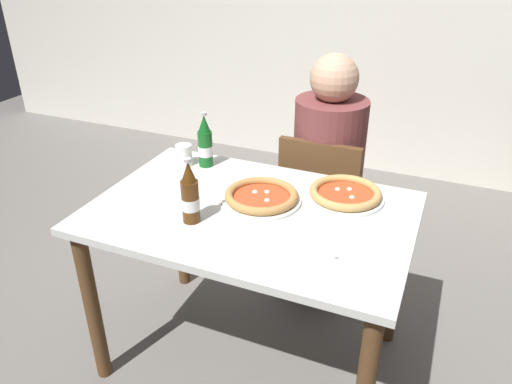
# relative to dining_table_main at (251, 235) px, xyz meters

# --- Properties ---
(ground_plane) EXTENTS (8.00, 8.00, 0.00)m
(ground_plane) POSITION_rel_dining_table_main_xyz_m (0.00, 0.00, -0.64)
(ground_plane) COLOR slate
(dining_table_main) EXTENTS (1.20, 0.80, 0.75)m
(dining_table_main) POSITION_rel_dining_table_main_xyz_m (0.00, 0.00, 0.00)
(dining_table_main) COLOR silver
(dining_table_main) RESTS_ON ground_plane
(chair_behind_table) EXTENTS (0.40, 0.40, 0.85)m
(chair_behind_table) POSITION_rel_dining_table_main_xyz_m (0.12, 0.61, -0.15)
(chair_behind_table) COLOR brown
(chair_behind_table) RESTS_ON ground_plane
(diner_seated) EXTENTS (0.34, 0.34, 1.21)m
(diner_seated) POSITION_rel_dining_table_main_xyz_m (0.12, 0.66, -0.05)
(diner_seated) COLOR #2D3342
(diner_seated) RESTS_ON ground_plane
(pizza_margherita_near) EXTENTS (0.31, 0.31, 0.04)m
(pizza_margherita_near) POSITION_rel_dining_table_main_xyz_m (0.01, 0.07, 0.14)
(pizza_margherita_near) COLOR white
(pizza_margherita_near) RESTS_ON dining_table_main
(pizza_marinara_far) EXTENTS (0.30, 0.30, 0.04)m
(pizza_marinara_far) POSITION_rel_dining_table_main_xyz_m (0.31, 0.22, 0.14)
(pizza_marinara_far) COLOR white
(pizza_marinara_far) RESTS_ON dining_table_main
(beer_bottle_left) EXTENTS (0.07, 0.07, 0.25)m
(beer_bottle_left) POSITION_rel_dining_table_main_xyz_m (-0.34, 0.29, 0.22)
(beer_bottle_left) COLOR #14591E
(beer_bottle_left) RESTS_ON dining_table_main
(beer_bottle_center) EXTENTS (0.07, 0.07, 0.25)m
(beer_bottle_center) POSITION_rel_dining_table_main_xyz_m (-0.17, -0.16, 0.22)
(beer_bottle_center) COLOR #512D0F
(beer_bottle_center) RESTS_ON dining_table_main
(napkin_with_cutlery) EXTENTS (0.24, 0.24, 0.01)m
(napkin_with_cutlery) POSITION_rel_dining_table_main_xyz_m (0.31, -0.10, 0.12)
(napkin_with_cutlery) COLOR white
(napkin_with_cutlery) RESTS_ON dining_table_main
(paper_cup) EXTENTS (0.07, 0.07, 0.09)m
(paper_cup) POSITION_rel_dining_table_main_xyz_m (-0.43, 0.25, 0.16)
(paper_cup) COLOR white
(paper_cup) RESTS_ON dining_table_main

